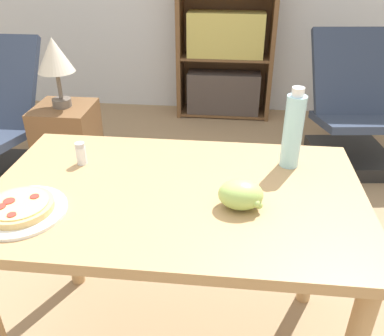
{
  "coord_description": "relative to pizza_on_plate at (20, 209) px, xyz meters",
  "views": [
    {
      "loc": [
        0.27,
        -1.08,
        1.42
      ],
      "look_at": [
        0.15,
        0.01,
        0.8
      ],
      "focal_mm": 38.0,
      "sensor_mm": 36.0,
      "label": 1
    }
  ],
  "objects": [
    {
      "name": "ground_plane",
      "position": [
        0.32,
        0.2,
        -0.75
      ],
      "size": [
        14.0,
        14.0,
        0.0
      ],
      "primitive_type": "plane",
      "color": "#9E7F5B"
    },
    {
      "name": "dining_table",
      "position": [
        0.42,
        0.17,
        -0.13
      ],
      "size": [
        1.17,
        0.72,
        0.74
      ],
      "color": "tan",
      "rests_on": "ground_plane"
    },
    {
      "name": "pizza_on_plate",
      "position": [
        0.0,
        0.0,
        0.0
      ],
      "size": [
        0.26,
        0.26,
        0.04
      ],
      "color": "white",
      "rests_on": "dining_table"
    },
    {
      "name": "grape_bunch",
      "position": [
        0.62,
        0.09,
        0.03
      ],
      "size": [
        0.13,
        0.1,
        0.09
      ],
      "color": "#A8CC66",
      "rests_on": "dining_table"
    },
    {
      "name": "drink_bottle",
      "position": [
        0.79,
        0.37,
        0.12
      ],
      "size": [
        0.06,
        0.06,
        0.28
      ],
      "color": "#A3DBEA",
      "rests_on": "dining_table"
    },
    {
      "name": "salt_shaker",
      "position": [
        0.08,
        0.3,
        0.02
      ],
      "size": [
        0.03,
        0.03,
        0.08
      ],
      "color": "white",
      "rests_on": "dining_table"
    },
    {
      "name": "lounge_chair_far",
      "position": [
        1.43,
        1.83,
        -0.46
      ],
      "size": [
        0.63,
        0.82,
        0.88
      ],
      "rotation": [
        0.0,
        0.0,
        0.12
      ],
      "color": "black",
      "rests_on": "ground_plane"
    },
    {
      "name": "bookshelf",
      "position": [
        0.5,
        2.64,
        -0.02
      ],
      "size": [
        0.82,
        0.3,
        1.55
      ],
      "color": "brown",
      "rests_on": "ground_plane"
    },
    {
      "name": "side_table",
      "position": [
        -0.42,
        1.3,
        -0.48
      ],
      "size": [
        0.34,
        0.34,
        0.55
      ],
      "color": "brown",
      "rests_on": "ground_plane"
    },
    {
      "name": "table_lamp",
      "position": [
        -0.42,
        1.3,
        0.08
      ],
      "size": [
        0.21,
        0.21,
        0.4
      ],
      "color": "#665B51",
      "rests_on": "side_table"
    }
  ]
}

